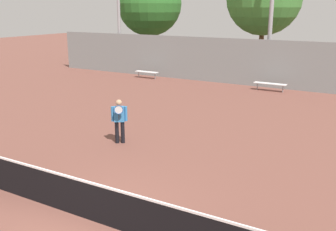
{
  "coord_description": "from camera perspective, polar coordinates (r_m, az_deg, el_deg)",
  "views": [
    {
      "loc": [
        5.63,
        -6.08,
        4.72
      ],
      "look_at": [
        -1.3,
        5.84,
        0.92
      ],
      "focal_mm": 42.0,
      "sensor_mm": 36.0,
      "label": 1
    }
  ],
  "objects": [
    {
      "name": "back_fence",
      "position": [
        24.35,
        16.66,
        7.02
      ],
      "size": [
        34.62,
        0.06,
        2.87
      ],
      "color": "gray",
      "rests_on": "ground_plane"
    },
    {
      "name": "bench_courtside_near",
      "position": [
        23.67,
        14.6,
        4.45
      ],
      "size": [
        1.88,
        0.4,
        0.46
      ],
      "color": "white",
      "rests_on": "ground_plane"
    },
    {
      "name": "ground_plane",
      "position": [
        9.54,
        -11.33,
        -14.59
      ],
      "size": [
        100.0,
        100.0,
        0.0
      ],
      "primitive_type": "plane",
      "color": "brown"
    },
    {
      "name": "tennis_player",
      "position": [
        14.04,
        -7.07,
        -0.45
      ],
      "size": [
        0.54,
        0.52,
        1.6
      ],
      "rotation": [
        0.0,
        0.0,
        0.61
      ],
      "color": "black",
      "rests_on": "ground_plane"
    },
    {
      "name": "tennis_net",
      "position": [
        9.3,
        -11.49,
        -11.96
      ],
      "size": [
        12.28,
        0.09,
        0.97
      ],
      "color": "#195128",
      "rests_on": "ground_plane"
    },
    {
      "name": "bench_courtside_far",
      "position": [
        27.2,
        -3.11,
        6.3
      ],
      "size": [
        1.68,
        0.4,
        0.46
      ],
      "color": "white",
      "rests_on": "ground_plane"
    },
    {
      "name": "tree_dark_dense",
      "position": [
        32.81,
        -2.72,
        15.91
      ],
      "size": [
        5.17,
        5.17,
        7.61
      ],
      "color": "brown",
      "rests_on": "ground_plane"
    }
  ]
}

